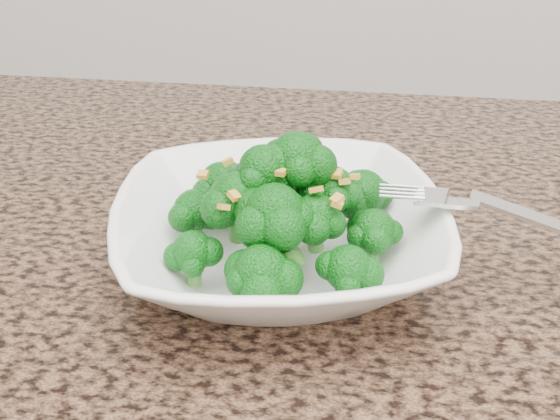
# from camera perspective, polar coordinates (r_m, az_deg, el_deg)

# --- Properties ---
(bowl) EXTENTS (0.28, 0.28, 0.06)m
(bowl) POSITION_cam_1_polar(r_m,az_deg,el_deg) (0.50, 0.00, -2.17)
(bowl) COLOR white
(bowl) RESTS_ON granite_counter
(broccoli_pile) EXTENTS (0.20, 0.20, 0.07)m
(broccoli_pile) POSITION_cam_1_polar(r_m,az_deg,el_deg) (0.47, 0.00, 4.36)
(broccoli_pile) COLOR #0B610F
(broccoli_pile) RESTS_ON bowl
(garlic_topping) EXTENTS (0.12, 0.12, 0.01)m
(garlic_topping) POSITION_cam_1_polar(r_m,az_deg,el_deg) (0.46, 0.00, 8.54)
(garlic_topping) COLOR gold
(garlic_topping) RESTS_ON broccoli_pile
(fork) EXTENTS (0.20, 0.07, 0.01)m
(fork) POSITION_cam_1_polar(r_m,az_deg,el_deg) (0.48, 15.02, 0.45)
(fork) COLOR silver
(fork) RESTS_ON bowl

